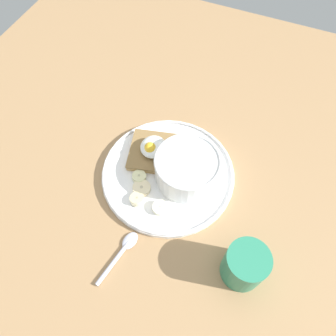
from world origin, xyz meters
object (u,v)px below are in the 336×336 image
oatmeal_bowl (187,168)px  toast_slice (154,152)px  poached_egg (153,147)px  banana_slice_front (137,199)px  banana_slice_left (160,208)px  coffee_mug (245,265)px  banana_slice_right (139,177)px  spoon (122,251)px  banana_slice_back (142,188)px

oatmeal_bowl → toast_slice: size_ratio=1.07×
toast_slice → poached_egg: size_ratio=2.15×
banana_slice_front → banana_slice_left: bearing=91.6°
coffee_mug → banana_slice_right: bearing=-111.5°
banana_slice_right → spoon: size_ratio=0.35×
poached_egg → spoon: bearing=8.8°
toast_slice → coffee_mug: coffee_mug is taller
toast_slice → coffee_mug: 28.87cm
banana_slice_left → banana_slice_back: banana_slice_left is taller
banana_slice_back → coffee_mug: 23.98cm
poached_egg → banana_slice_right: size_ratio=1.39×
toast_slice → banana_slice_back: toast_slice is taller
oatmeal_bowl → banana_slice_front: 11.36cm
toast_slice → banana_slice_right: size_ratio=2.98×
toast_slice → banana_slice_right: bearing=-2.3°
oatmeal_bowl → coffee_mug: 20.83cm
banana_slice_right → poached_egg: bearing=177.9°
spoon → banana_slice_right: bearing=-166.7°
toast_slice → poached_egg: bearing=-13.5°
banana_slice_left → coffee_mug: coffee_mug is taller
banana_slice_left → coffee_mug: size_ratio=0.53×
poached_egg → banana_slice_left: size_ratio=1.32×
coffee_mug → oatmeal_bowl: bearing=-131.2°
oatmeal_bowl → banana_slice_right: (4.21, -8.53, -2.39)cm
banana_slice_back → coffee_mug: bearing=71.9°
banana_slice_back → coffee_mug: size_ratio=0.60×
toast_slice → coffee_mug: size_ratio=1.50×
oatmeal_bowl → banana_slice_left: (8.78, -1.93, -2.33)cm
toast_slice → banana_slice_back: (8.58, 1.27, -0.31)cm
banana_slice_left → coffee_mug: bearing=74.3°
banana_slice_front → spoon: 10.12cm
oatmeal_bowl → banana_slice_back: bearing=-47.9°
banana_slice_right → spoon: banana_slice_right is taller
banana_slice_front → banana_slice_left: banana_slice_front is taller
poached_egg → banana_slice_back: size_ratio=1.15×
toast_slice → banana_slice_left: size_ratio=2.83×
banana_slice_front → banana_slice_back: banana_slice_front is taller
banana_slice_back → banana_slice_right: bearing=-143.9°
oatmeal_bowl → poached_egg: (-2.12, -8.30, -0.20)cm
banana_slice_front → oatmeal_bowl: bearing=143.1°
banana_slice_back → banana_slice_front: bearing=6.9°
banana_slice_back → spoon: size_ratio=0.43×
poached_egg → banana_slice_front: poached_egg is taller
poached_egg → toast_slice: bearing=166.5°
banana_slice_right → banana_slice_back: bearing=36.1°
banana_slice_front → coffee_mug: coffee_mug is taller
banana_slice_left → oatmeal_bowl: bearing=167.6°
banana_slice_front → coffee_mug: bearing=77.8°
spoon → oatmeal_bowl: bearing=164.9°
oatmeal_bowl → coffee_mug: bearing=48.8°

